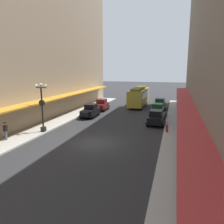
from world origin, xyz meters
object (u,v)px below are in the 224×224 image
at_px(parked_car_3, 157,110).
at_px(pedestrian_0, 192,163).
at_px(parked_car_1, 160,104).
at_px(pedestrian_1, 185,141).
at_px(fire_hydrant, 167,128).
at_px(pedestrian_2, 5,131).
at_px(parked_car_4, 101,105).
at_px(lamp_post_with_clock, 42,105).
at_px(streetcar, 139,96).
at_px(parked_car_0, 90,110).
at_px(parked_car_2, 156,117).

bearing_deg(parked_car_3, pedestrian_0, -78.78).
distance_m(parked_car_1, pedestrian_1, 19.82).
height_order(fire_hydrant, pedestrian_2, pedestrian_2).
relative_size(parked_car_4, lamp_post_with_clock, 0.83).
height_order(lamp_post_with_clock, pedestrian_2, lamp_post_with_clock).
xyz_separation_m(fire_hydrant, pedestrian_2, (-14.52, -6.87, 0.45)).
distance_m(parked_car_3, streetcar, 9.04).
bearing_deg(parked_car_4, pedestrian_0, -57.77).
distance_m(parked_car_0, lamp_post_with_clock, 9.32).
bearing_deg(lamp_post_with_clock, parked_car_3, 47.20).
relative_size(parked_car_4, pedestrian_1, 2.63).
bearing_deg(parked_car_2, lamp_post_with_clock, -148.48).
distance_m(streetcar, pedestrian_0, 27.28).
relative_size(parked_car_2, fire_hydrant, 5.26).
bearing_deg(lamp_post_with_clock, pedestrian_1, -7.05).
xyz_separation_m(parked_car_1, lamp_post_with_clock, (-10.95, -17.74, 2.04)).
height_order(parked_car_2, parked_car_4, same).
height_order(parked_car_4, streetcar, streetcar).
height_order(streetcar, pedestrian_1, streetcar).
height_order(parked_car_4, fire_hydrant, parked_car_4).
height_order(pedestrian_0, pedestrian_2, same).
relative_size(parked_car_1, streetcar, 0.45).
xyz_separation_m(fire_hydrant, pedestrian_1, (1.64, -5.15, 0.43)).
height_order(streetcar, pedestrian_0, streetcar).
height_order(parked_car_4, pedestrian_0, parked_car_4).
relative_size(parked_car_3, pedestrian_2, 2.57).
bearing_deg(pedestrian_0, parked_car_3, 101.22).
height_order(parked_car_3, pedestrian_1, parked_car_3).
bearing_deg(pedestrian_1, parked_car_4, 128.36).
relative_size(parked_car_3, lamp_post_with_clock, 0.83).
bearing_deg(parked_car_2, streetcar, 108.18).
relative_size(parked_car_3, parked_car_4, 0.99).
bearing_deg(pedestrian_0, pedestrian_2, 170.53).
height_order(parked_car_1, parked_car_2, same).
distance_m(pedestrian_0, pedestrian_1, 4.45).
bearing_deg(parked_car_0, pedestrian_2, -106.38).
relative_size(parked_car_2, pedestrian_2, 2.58).
height_order(parked_car_0, fire_hydrant, parked_car_0).
bearing_deg(lamp_post_with_clock, pedestrian_2, -116.84).
relative_size(parked_car_2, streetcar, 0.45).
height_order(parked_car_0, pedestrian_2, parked_car_0).
bearing_deg(streetcar, pedestrian_1, -71.24).
distance_m(parked_car_2, pedestrian_1, 9.24).
xyz_separation_m(parked_car_4, pedestrian_1, (12.69, -16.03, 0.05)).
xyz_separation_m(fire_hydrant, pedestrian_0, (1.87, -9.60, 0.45)).
distance_m(parked_car_1, parked_car_2, 10.82).
bearing_deg(fire_hydrant, parked_car_0, 153.09).
distance_m(parked_car_1, streetcar, 4.62).
distance_m(lamp_post_with_clock, fire_hydrant, 13.41).
height_order(parked_car_3, streetcar, streetcar).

